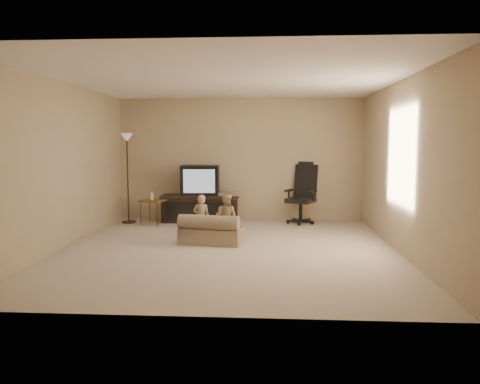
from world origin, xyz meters
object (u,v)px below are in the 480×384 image
object	(u,v)px
child_sofa	(211,232)
floor_lamp	(127,158)
office_chair	(302,201)
toddler_left	(202,218)
side_table	(153,201)
tv_stand	(201,198)
toddler_right	(226,217)

from	to	relation	value
child_sofa	floor_lamp	bearing A→B (deg)	144.40
office_chair	toddler_left	world-z (taller)	office_chair
floor_lamp	child_sofa	world-z (taller)	floor_lamp
office_chair	side_table	xyz separation A→B (m)	(-2.92, -0.38, 0.03)
child_sofa	side_table	bearing A→B (deg)	137.90
toddler_left	tv_stand	bearing A→B (deg)	-74.03
toddler_left	floor_lamp	bearing A→B (deg)	-37.54
office_chair	floor_lamp	bearing A→B (deg)	-149.24
toddler_right	tv_stand	bearing A→B (deg)	-48.76
floor_lamp	child_sofa	distance (m)	2.88
side_table	toddler_right	xyz separation A→B (m)	(1.57, -1.44, -0.08)
tv_stand	toddler_left	bearing A→B (deg)	-84.75
floor_lamp	toddler_left	distance (m)	2.60
tv_stand	child_sofa	size ratio (longest dim) A/B	1.56
child_sofa	toddler_left	xyz separation A→B (m)	(-0.17, 0.15, 0.19)
tv_stand	child_sofa	xyz separation A→B (m)	(0.47, -2.11, -0.28)
tv_stand	toddler_left	world-z (taller)	tv_stand
tv_stand	office_chair	distance (m)	2.05
side_table	toddler_left	size ratio (longest dim) A/B	0.87
floor_lamp	office_chair	bearing A→B (deg)	2.88
floor_lamp	child_sofa	bearing A→B (deg)	-44.43
side_table	child_sofa	world-z (taller)	side_table
office_chair	toddler_right	xyz separation A→B (m)	(-1.35, -1.82, -0.05)
tv_stand	office_chair	bearing A→B (deg)	-5.64
office_chair	child_sofa	xyz separation A→B (m)	(-1.58, -2.04, -0.25)
toddler_left	toddler_right	size ratio (longest dim) A/B	0.98
office_chair	floor_lamp	xyz separation A→B (m)	(-3.48, -0.17, 0.86)
tv_stand	office_chair	xyz separation A→B (m)	(2.05, -0.07, -0.04)
office_chair	toddler_right	bearing A→B (deg)	-98.79
floor_lamp	toddler_left	size ratio (longest dim) A/B	2.33
tv_stand	side_table	distance (m)	0.98
office_chair	child_sofa	world-z (taller)	office_chair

